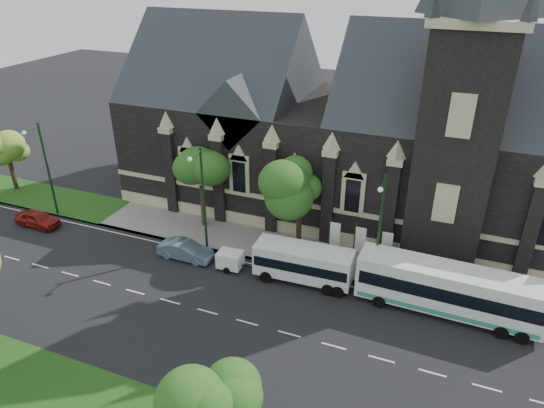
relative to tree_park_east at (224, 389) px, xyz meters
The scene contains 18 objects.
ground 12.10m from the tree_park_east, 123.52° to the left, with size 160.00×160.00×0.00m, color black.
sidewalk 20.33m from the tree_park_east, 108.16° to the left, with size 80.00×5.00×0.15m, color gray.
museum 28.35m from the tree_park_east, 92.16° to the left, with size 40.00×17.70×29.90m.
tree_park_east is the anchor object (origin of this frame).
tree_walk_right 20.29m from the tree_park_east, 98.42° to the left, with size 4.08×4.08×7.80m.
tree_walk_left 23.36m from the tree_park_east, 120.87° to the left, with size 3.91×3.91×7.64m.
tree_walk_far 39.20m from the tree_park_east, 150.16° to the left, with size 3.40×3.40×6.28m.
street_lamp_near 16.86m from the tree_park_east, 76.89° to the left, with size 0.36×1.88×9.00m.
street_lamp_mid 19.32m from the tree_park_east, 121.79° to the left, with size 0.36×1.88×9.00m.
street_lamp_far 30.90m from the tree_park_east, 147.90° to the left, with size 0.36×1.88×9.00m.
banner_flag_left 18.46m from the tree_park_east, 89.65° to the left, with size 0.90×0.10×4.00m.
banner_flag_center 18.58m from the tree_park_east, 83.43° to the left, with size 0.90×0.10×4.00m.
banner_flag_right 18.91m from the tree_park_east, 77.35° to the left, with size 0.90×0.10×4.00m.
tour_coach 18.00m from the tree_park_east, 59.72° to the left, with size 12.16×3.07×3.53m.
shuttle_bus 15.62m from the tree_park_east, 94.57° to the left, with size 7.40×2.84×2.82m.
box_trailer 16.66m from the tree_park_east, 115.61° to the left, with size 2.77×1.63×1.47m.
sedan 18.70m from the tree_park_east, 127.00° to the left, with size 1.58×4.53×1.49m, color slate.
car_far_red 30.07m from the tree_park_east, 151.39° to the left, with size 1.72×4.27×1.46m, color maroon.
Camera 1 is at (14.09, -23.26, 22.12)m, focal length 32.47 mm.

